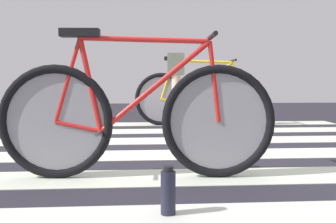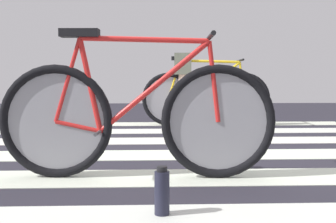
# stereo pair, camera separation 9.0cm
# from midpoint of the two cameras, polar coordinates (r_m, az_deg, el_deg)

# --- Properties ---
(ground) EXTENTS (18.00, 14.00, 0.02)m
(ground) POSITION_cam_midpoint_polar(r_m,az_deg,el_deg) (3.49, -0.72, -5.81)
(ground) COLOR #26242E
(crosswalk_markings) EXTENTS (5.44, 5.01, 0.00)m
(crosswalk_markings) POSITION_cam_midpoint_polar(r_m,az_deg,el_deg) (3.28, -0.30, -6.28)
(crosswalk_markings) COLOR silver
(crosswalk_markings) RESTS_ON ground
(bicycle_1_of_2) EXTENTS (1.74, 0.52, 0.93)m
(bicycle_1_of_2) POSITION_cam_midpoint_polar(r_m,az_deg,el_deg) (2.48, -5.58, -0.87)
(bicycle_1_of_2) COLOR black
(bicycle_1_of_2) RESTS_ON ground
(bicycle_2_of_2) EXTENTS (1.74, 0.52, 0.93)m
(bicycle_2_of_2) POSITION_cam_midpoint_polar(r_m,az_deg,el_deg) (5.37, 3.95, 2.08)
(bicycle_2_of_2) COLOR black
(bicycle_2_of_2) RESTS_ON ground
(cyclist_2_of_2) EXTENTS (0.33, 0.42, 0.97)m
(cyclist_2_of_2) POSITION_cam_midpoint_polar(r_m,az_deg,el_deg) (5.34, 0.64, 4.67)
(cyclist_2_of_2) COLOR beige
(cyclist_2_of_2) RESTS_ON ground
(water_bottle) EXTENTS (0.07, 0.07, 0.23)m
(water_bottle) POSITION_cam_midpoint_polar(r_m,az_deg,el_deg) (1.84, -1.41, -11.56)
(water_bottle) COLOR #1D1E2E
(water_bottle) RESTS_ON ground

